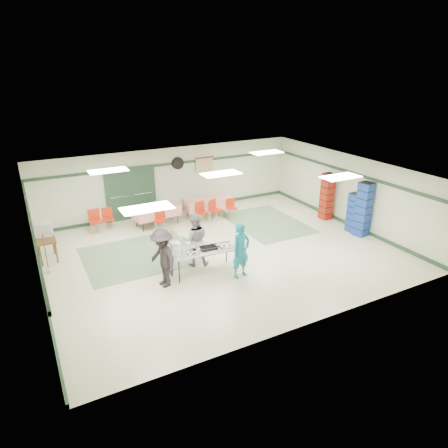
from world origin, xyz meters
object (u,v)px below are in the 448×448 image
dining_table_a (208,203)px  printer_table (46,242)px  volunteer_dark (163,258)px  chair_b (201,210)px  volunteer_teal (241,251)px  chair_a (214,208)px  crate_stack_red (327,196)px  office_printer (43,229)px  chair_loose_b (95,219)px  serving_table (204,250)px  chair_d (160,218)px  chair_loose_a (108,216)px  crate_stack_blue_b (363,209)px  broom (45,252)px  volunteer_grey (195,240)px  dining_table_b (157,211)px  crate_stack_blue_a (354,213)px  chair_c (231,206)px

dining_table_a → printer_table: bearing=-166.7°
volunteer_dark → chair_b: 4.89m
volunteer_teal → chair_b: bearing=68.5°
chair_a → crate_stack_red: size_ratio=0.46×
chair_a → office_printer: 6.27m
volunteer_dark → chair_a: size_ratio=2.01×
chair_loose_b → chair_b: bearing=-15.6°
serving_table → printer_table: bearing=147.1°
chair_a → chair_d: 2.26m
office_printer → chair_loose_a: bearing=37.2°
chair_loose_a → crate_stack_blue_b: (8.00, -4.88, 0.49)m
serving_table → broom: 4.69m
printer_table → chair_loose_b: bearing=38.7°
crate_stack_red → serving_table: bearing=-164.2°
chair_d → crate_stack_blue_b: size_ratio=0.42×
volunteer_grey → dining_table_a: bearing=-99.1°
volunteer_grey → crate_stack_blue_b: crate_stack_blue_b is taller
chair_d → crate_stack_red: crate_stack_red is taller
chair_loose_a → crate_stack_blue_b: bearing=-29.9°
volunteer_grey → dining_table_b: volunteer_grey is taller
volunteer_grey → dining_table_b: size_ratio=0.90×
chair_a → office_printer: office_printer is taller
chair_d → crate_stack_red: bearing=7.6°
serving_table → printer_table: (-4.07, 3.03, -0.08)m
chair_b → crate_stack_red: size_ratio=0.46×
chair_d → crate_stack_blue_a: (6.32, -3.40, 0.22)m
chair_a → volunteer_teal: bearing=-127.4°
chair_b → broom: 5.96m
volunteer_teal → broom: bearing=138.1°
chair_c → printer_table: (-7.01, -0.65, 0.16)m
crate_stack_red → broom: size_ratio=1.49×
dining_table_a → chair_loose_a: bearing=175.4°
volunteer_dark → chair_b: (2.96, 3.88, -0.33)m
crate_stack_red → chair_c: bearing=149.8°
chair_loose_b → chair_d: bearing=-24.7°
chair_c → office_printer: 7.03m
chair_c → chair_loose_b: size_ratio=0.86×
chair_a → crate_stack_red: bearing=-45.8°
dining_table_a → chair_b: 0.81m
printer_table → broom: (-0.08, -0.84, 0.01)m
chair_c → serving_table: bearing=-123.6°
dining_table_b → chair_c: (2.94, -0.57, -0.09)m
volunteer_teal → chair_b: volunteer_teal is taller
volunteer_grey → volunteer_teal: bearing=145.5°
chair_loose_b → broom: bearing=-131.8°
volunteer_teal → volunteer_dark: bearing=154.6°
chair_b → chair_c: size_ratio=1.10×
crate_stack_blue_b → dining_table_a: bearing=132.5°
chair_a → broom: (-6.33, -1.49, 0.13)m
volunteer_grey → chair_c: 4.32m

